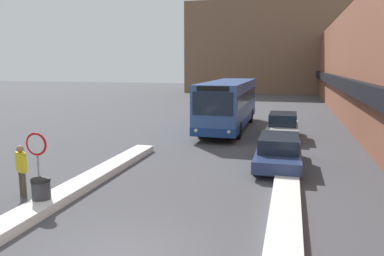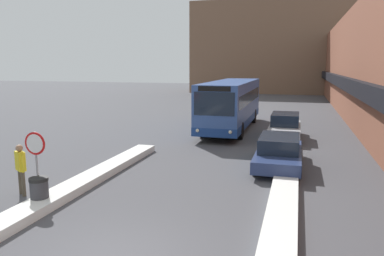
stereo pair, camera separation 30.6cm
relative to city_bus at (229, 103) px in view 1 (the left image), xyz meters
The scene contains 10 objects.
building_row_right 12.19m from the city_bus, 28.44° to the left, with size 5.50×60.00×8.77m.
building_backdrop_far 36.77m from the city_bus, 89.20° to the left, with size 26.00×8.00×14.15m.
snow_bank_left 16.26m from the city_bus, 101.02° to the right, with size 0.90×16.34×0.30m.
snow_bank_right 14.57m from the city_bus, 73.51° to the right, with size 0.90×18.65×0.29m.
city_bus is the anchor object (origin of this frame).
parked_car_front 9.80m from the city_bus, 67.62° to the right, with size 1.94×4.87×1.35m.
parked_car_middle 4.53m from the city_bus, 32.87° to the right, with size 1.85×4.46×1.53m.
stop_sign 15.78m from the city_bus, 103.88° to the right, with size 0.76×0.08×2.27m.
pedestrian 15.84m from the city_bus, 106.77° to the right, with size 0.52×0.44×1.77m.
trash_bin 16.30m from the city_bus, 101.60° to the right, with size 0.59×0.59×0.95m.
Camera 1 is at (3.62, -7.15, 4.43)m, focal length 35.00 mm.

